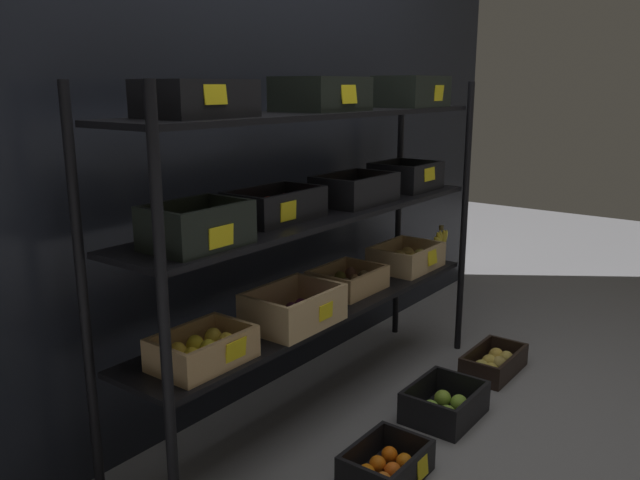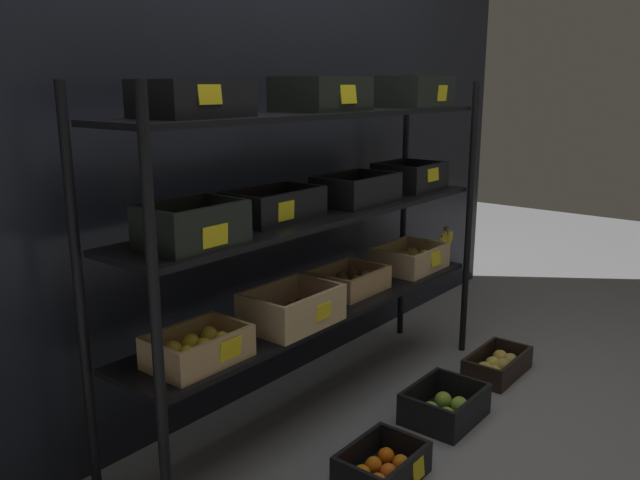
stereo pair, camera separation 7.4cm
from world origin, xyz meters
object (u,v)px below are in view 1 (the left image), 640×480
display_rack (323,214)px  crate_ground_tangerine (386,467)px  crate_ground_apple_gold (494,363)px  crate_ground_center_apple_green (445,406)px

display_rack → crate_ground_tangerine: display_rack is taller
display_rack → crate_ground_apple_gold: 1.20m
display_rack → crate_ground_apple_gold: display_rack is taller
display_rack → crate_ground_apple_gold: bearing=-29.8°
crate_ground_tangerine → crate_ground_center_apple_green: bearing=3.4°
crate_ground_tangerine → crate_ground_apple_gold: bearing=1.9°
display_rack → crate_ground_tangerine: (-0.27, -0.48, -0.80)m
crate_ground_tangerine → crate_ground_apple_gold: size_ratio=0.84×
crate_ground_center_apple_green → crate_ground_tangerine: bearing=-176.6°
display_rack → crate_ground_center_apple_green: size_ratio=6.13×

